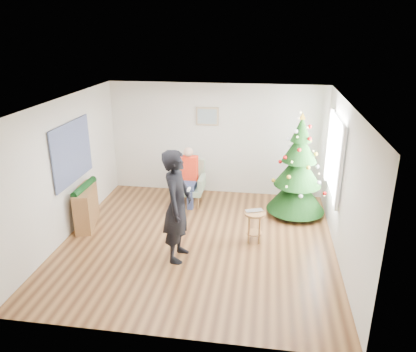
% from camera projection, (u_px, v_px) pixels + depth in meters
% --- Properties ---
extents(floor, '(5.00, 5.00, 0.00)m').
position_uv_depth(floor, '(198.00, 242.00, 7.59)').
color(floor, brown).
rests_on(floor, ground).
extents(ceiling, '(5.00, 5.00, 0.00)m').
position_uv_depth(ceiling, '(197.00, 103.00, 6.68)').
color(ceiling, white).
rests_on(ceiling, wall_back).
extents(wall_back, '(5.00, 0.00, 5.00)m').
position_uv_depth(wall_back, '(216.00, 140.00, 9.45)').
color(wall_back, silver).
rests_on(wall_back, floor).
extents(wall_front, '(5.00, 0.00, 5.00)m').
position_uv_depth(wall_front, '(161.00, 250.00, 4.82)').
color(wall_front, silver).
rests_on(wall_front, floor).
extents(wall_left, '(0.00, 5.00, 5.00)m').
position_uv_depth(wall_left, '(64.00, 170.00, 7.49)').
color(wall_left, silver).
rests_on(wall_left, floor).
extents(wall_right, '(0.00, 5.00, 5.00)m').
position_uv_depth(wall_right, '(344.00, 185.00, 6.78)').
color(wall_right, silver).
rests_on(wall_right, floor).
extents(window_panel, '(0.04, 1.30, 1.40)m').
position_uv_depth(window_panel, '(335.00, 155.00, 7.64)').
color(window_panel, white).
rests_on(window_panel, wall_right).
extents(curtains, '(0.05, 1.75, 1.50)m').
position_uv_depth(curtains, '(334.00, 155.00, 7.65)').
color(curtains, white).
rests_on(curtains, wall_right).
extents(christmas_tree, '(1.22, 1.22, 2.20)m').
position_uv_depth(christmas_tree, '(298.00, 171.00, 8.35)').
color(christmas_tree, '#3F2816').
rests_on(christmas_tree, floor).
extents(stool, '(0.40, 0.40, 0.59)m').
position_uv_depth(stool, '(254.00, 227.00, 7.51)').
color(stool, brown).
rests_on(stool, floor).
extents(laptop, '(0.38, 0.32, 0.03)m').
position_uv_depth(laptop, '(255.00, 212.00, 7.41)').
color(laptop, silver).
rests_on(laptop, stool).
extents(armchair, '(0.74, 0.67, 0.98)m').
position_uv_depth(armchair, '(188.00, 188.00, 9.15)').
color(armchair, gray).
rests_on(armchair, floor).
extents(seated_person, '(0.41, 0.58, 1.29)m').
position_uv_depth(seated_person, '(188.00, 176.00, 9.00)').
color(seated_person, navy).
rests_on(seated_person, armchair).
extents(standing_man, '(0.51, 0.74, 1.96)m').
position_uv_depth(standing_man, '(177.00, 206.00, 6.75)').
color(standing_man, black).
rests_on(standing_man, floor).
extents(game_controller, '(0.04, 0.13, 0.04)m').
position_uv_depth(game_controller, '(189.00, 189.00, 6.58)').
color(game_controller, white).
rests_on(game_controller, standing_man).
extents(console, '(0.53, 1.04, 0.80)m').
position_uv_depth(console, '(86.00, 207.00, 8.10)').
color(console, brown).
rests_on(console, floor).
extents(garland, '(0.14, 0.90, 0.14)m').
position_uv_depth(garland, '(84.00, 187.00, 7.96)').
color(garland, black).
rests_on(garland, console).
extents(tapestry, '(0.03, 1.50, 1.15)m').
position_uv_depth(tapestry, '(72.00, 152.00, 7.67)').
color(tapestry, black).
rests_on(tapestry, wall_left).
extents(framed_picture, '(0.52, 0.05, 0.42)m').
position_uv_depth(framed_picture, '(207.00, 116.00, 9.25)').
color(framed_picture, tan).
rests_on(framed_picture, wall_back).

